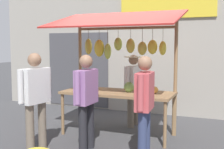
{
  "coord_description": "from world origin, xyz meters",
  "views": [
    {
      "loc": [
        -2.11,
        5.38,
        1.8
      ],
      "look_at": [
        0.0,
        0.3,
        1.25
      ],
      "focal_mm": 47.19,
      "sensor_mm": 36.0,
      "label": 1
    }
  ],
  "objects_px": {
    "market_stall": "(119,57)",
    "shopper_in_striped_shirt": "(35,95)",
    "shopper_with_ponytail": "(145,101)",
    "shopper_in_grey_tee": "(86,96)",
    "vendor_with_sunhat": "(133,85)"
  },
  "relations": [
    {
      "from": "market_stall",
      "to": "shopper_in_grey_tee",
      "type": "bearing_deg",
      "value": 80.43
    },
    {
      "from": "vendor_with_sunhat",
      "to": "shopper_in_grey_tee",
      "type": "relative_size",
      "value": 0.97
    },
    {
      "from": "shopper_in_striped_shirt",
      "to": "shopper_in_grey_tee",
      "type": "distance_m",
      "value": 0.86
    },
    {
      "from": "market_stall",
      "to": "shopper_in_striped_shirt",
      "type": "bearing_deg",
      "value": 55.97
    },
    {
      "from": "vendor_with_sunhat",
      "to": "shopper_with_ponytail",
      "type": "xyz_separation_m",
      "value": [
        -0.79,
        1.82,
        0.02
      ]
    },
    {
      "from": "vendor_with_sunhat",
      "to": "shopper_with_ponytail",
      "type": "relative_size",
      "value": 0.97
    },
    {
      "from": "market_stall",
      "to": "shopper_in_striped_shirt",
      "type": "distance_m",
      "value": 1.82
    },
    {
      "from": "shopper_with_ponytail",
      "to": "shopper_in_grey_tee",
      "type": "relative_size",
      "value": 1.0
    },
    {
      "from": "shopper_in_grey_tee",
      "to": "shopper_with_ponytail",
      "type": "bearing_deg",
      "value": -93.49
    },
    {
      "from": "shopper_with_ponytail",
      "to": "shopper_in_grey_tee",
      "type": "bearing_deg",
      "value": 81.52
    },
    {
      "from": "market_stall",
      "to": "shopper_with_ponytail",
      "type": "distance_m",
      "value": 1.55
    },
    {
      "from": "shopper_in_striped_shirt",
      "to": "shopper_in_grey_tee",
      "type": "bearing_deg",
      "value": -56.03
    },
    {
      "from": "market_stall",
      "to": "shopper_with_ponytail",
      "type": "bearing_deg",
      "value": 126.99
    },
    {
      "from": "shopper_in_grey_tee",
      "to": "shopper_in_striped_shirt",
      "type": "bearing_deg",
      "value": 114.08
    },
    {
      "from": "shopper_with_ponytail",
      "to": "market_stall",
      "type": "bearing_deg",
      "value": 32.0
    }
  ]
}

